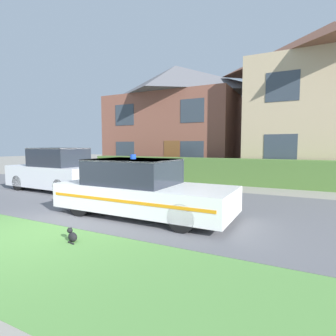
# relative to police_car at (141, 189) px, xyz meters

# --- Properties ---
(ground_plane) EXTENTS (80.00, 80.00, 0.00)m
(ground_plane) POSITION_rel_police_car_xyz_m (-1.26, -2.31, -0.69)
(ground_plane) COLOR gray
(road_strip) EXTENTS (28.00, 6.01, 0.01)m
(road_strip) POSITION_rel_police_car_xyz_m (-1.26, 1.40, -0.68)
(road_strip) COLOR #5B5B60
(road_strip) RESTS_ON ground
(garden_hedge) EXTENTS (14.01, 0.88, 1.20)m
(garden_hedge) POSITION_rel_police_car_xyz_m (0.10, 6.61, -0.09)
(garden_hedge) COLOR #4C7233
(garden_hedge) RESTS_ON ground
(police_car) EXTENTS (4.60, 1.86, 1.56)m
(police_car) POSITION_rel_police_car_xyz_m (0.00, 0.00, 0.00)
(police_car) COLOR black
(police_car) RESTS_ON road_strip
(cat) EXTENTS (0.28, 0.21, 0.26)m
(cat) POSITION_rel_police_car_xyz_m (-0.14, -2.19, -0.58)
(cat) COLOR black
(cat) RESTS_ON ground
(neighbour_car_near) EXTENTS (4.03, 1.79, 1.70)m
(neighbour_car_near) POSITION_rel_police_car_xyz_m (-5.10, 1.67, 0.11)
(neighbour_car_near) COLOR black
(neighbour_car_near) RESTS_ON road_strip
(house_left) EXTENTS (8.69, 5.66, 7.18)m
(house_left) POSITION_rel_police_car_xyz_m (-4.00, 10.75, 2.98)
(house_left) COLOR brown
(house_left) RESTS_ON ground
(house_right) EXTENTS (8.12, 6.83, 8.08)m
(house_right) POSITION_rel_police_car_xyz_m (5.00, 10.43, 3.43)
(house_right) COLOR tan
(house_right) RESTS_ON ground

